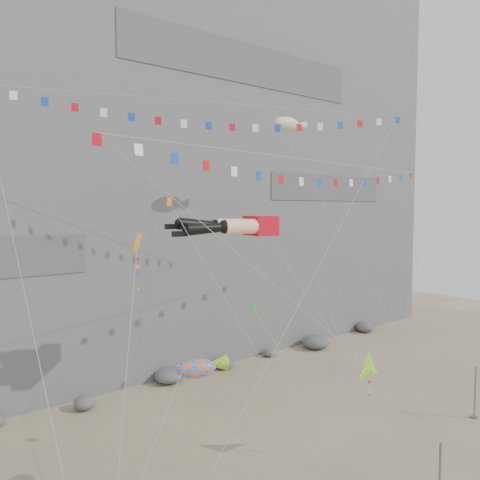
# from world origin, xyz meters

# --- Properties ---
(ground) EXTENTS (120.00, 120.00, 0.00)m
(ground) POSITION_xyz_m (0.00, 0.00, 0.00)
(ground) COLOR tan
(ground) RESTS_ON ground
(cliff) EXTENTS (80.00, 28.00, 50.00)m
(cliff) POSITION_xyz_m (0.00, 32.00, 25.00)
(cliff) COLOR slate
(cliff) RESTS_ON ground
(talus_boulders) EXTENTS (60.00, 3.00, 1.20)m
(talus_boulders) POSITION_xyz_m (0.00, 17.00, 0.60)
(talus_boulders) COLOR #5E5E63
(talus_boulders) RESTS_ON ground
(anchor_pole_right) EXTENTS (0.12, 0.12, 3.91)m
(anchor_pole_right) POSITION_xyz_m (14.54, -3.21, 1.96)
(anchor_pole_right) COLOR slate
(anchor_pole_right) RESTS_ON ground
(legs_kite) EXTENTS (7.63, 16.14, 20.10)m
(legs_kite) POSITION_xyz_m (-1.34, 5.50, 14.42)
(legs_kite) COLOR #B90B18
(legs_kite) RESTS_ON ground
(flag_banner_upper) EXTENTS (28.76, 18.14, 30.16)m
(flag_banner_upper) POSITION_xyz_m (-0.47, 8.24, 23.07)
(flag_banner_upper) COLOR #B90B18
(flag_banner_upper) RESTS_ON ground
(flag_banner_lower) EXTENTS (31.03, 6.09, 21.45)m
(flag_banner_lower) POSITION_xyz_m (3.05, 2.75, 18.82)
(flag_banner_lower) COLOR #B90B18
(flag_banner_lower) RESTS_ON ground
(harlequin_kite) EXTENTS (4.87, 5.92, 15.27)m
(harlequin_kite) POSITION_xyz_m (-10.14, 1.63, 13.93)
(harlequin_kite) COLOR red
(harlequin_kite) RESTS_ON ground
(fish_windsock) EXTENTS (9.18, 4.70, 11.13)m
(fish_windsock) POSITION_xyz_m (-7.71, 0.23, 7.56)
(fish_windsock) COLOR #F3540C
(fish_windsock) RESTS_ON ground
(delta_kite) EXTENTS (2.18, 6.02, 8.16)m
(delta_kite) POSITION_xyz_m (3.30, -2.11, 5.81)
(delta_kite) COLOR yellow
(delta_kite) RESTS_ON ground
(blimp_windsock) EXTENTS (7.03, 12.89, 26.25)m
(blimp_windsock) POSITION_xyz_m (7.68, 9.98, 22.70)
(blimp_windsock) COLOR beige
(blimp_windsock) RESTS_ON ground
(small_kite_a) EXTENTS (4.34, 12.43, 20.18)m
(small_kite_a) POSITION_xyz_m (-5.67, 6.09, 15.72)
(small_kite_a) COLOR orange
(small_kite_a) RESTS_ON ground
(small_kite_b) EXTENTS (5.44, 11.65, 16.04)m
(small_kite_b) POSITION_xyz_m (6.80, 5.71, 10.31)
(small_kite_b) COLOR purple
(small_kite_b) RESTS_ON ground
(small_kite_c) EXTENTS (2.24, 8.66, 12.64)m
(small_kite_c) POSITION_xyz_m (-2.27, 2.04, 9.40)
(small_kite_c) COLOR #169430
(small_kite_c) RESTS_ON ground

